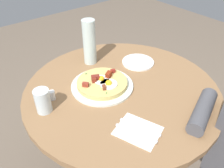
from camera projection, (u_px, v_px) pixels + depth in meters
name	position (u px, v px, depth m)	size (l,w,h in m)	color
dining_table	(121.00, 113.00, 1.27)	(0.97, 0.97, 0.72)	olive
pizza_plate	(102.00, 86.00, 1.17)	(0.31, 0.31, 0.01)	silver
breakfast_pizza	(102.00, 83.00, 1.16)	(0.25, 0.25, 0.05)	tan
bread_plate	(138.00, 62.00, 1.36)	(0.18, 0.18, 0.01)	white
napkin	(138.00, 131.00, 0.94)	(0.17, 0.14, 0.00)	white
fork	(136.00, 133.00, 0.92)	(0.18, 0.01, 0.01)	silver
knife	(140.00, 127.00, 0.95)	(0.18, 0.01, 0.01)	silver
water_glass	(43.00, 101.00, 1.00)	(0.07, 0.07, 0.11)	silver
water_bottle	(89.00, 42.00, 1.29)	(0.07, 0.07, 0.25)	silver
salt_shaker	(52.00, 95.00, 1.08)	(0.03, 0.03, 0.05)	white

